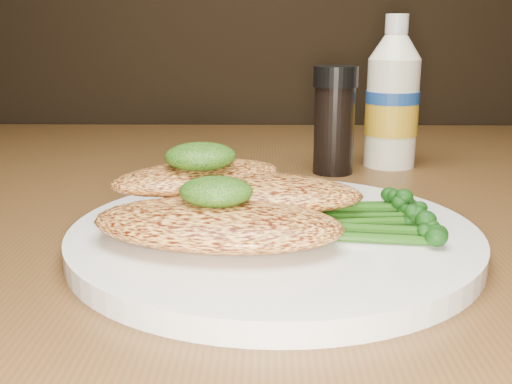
{
  "coord_description": "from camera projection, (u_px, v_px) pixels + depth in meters",
  "views": [
    {
      "loc": [
        -0.12,
        0.47,
        0.9
      ],
      "look_at": [
        -0.13,
        0.89,
        0.79
      ],
      "focal_mm": 41.76,
      "sensor_mm": 36.0,
      "label": 1
    }
  ],
  "objects": [
    {
      "name": "plate",
      "position": [
        274.0,
        236.0,
        0.43
      ],
      "size": [
        0.29,
        0.29,
        0.02
      ],
      "primitive_type": "cylinder",
      "color": "white",
      "rests_on": "dining_table"
    },
    {
      "name": "chicken_front",
      "position": [
        217.0,
        224.0,
        0.39
      ],
      "size": [
        0.18,
        0.11,
        0.03
      ],
      "primitive_type": "ellipsoid",
      "rotation": [
        0.0,
        0.0,
        -0.15
      ],
      "color": "#F7AC4E",
      "rests_on": "plate"
    },
    {
      "name": "chicken_mid",
      "position": [
        257.0,
        192.0,
        0.44
      ],
      "size": [
        0.17,
        0.1,
        0.02
      ],
      "primitive_type": "ellipsoid",
      "rotation": [
        0.0,
        0.0,
        -0.17
      ],
      "color": "#F7AC4E",
      "rests_on": "plate"
    },
    {
      "name": "chicken_back",
      "position": [
        198.0,
        177.0,
        0.45
      ],
      "size": [
        0.15,
        0.13,
        0.02
      ],
      "primitive_type": "ellipsoid",
      "rotation": [
        0.0,
        0.0,
        0.51
      ],
      "color": "#F7AC4E",
      "rests_on": "plate"
    },
    {
      "name": "pesto_front",
      "position": [
        216.0,
        191.0,
        0.39
      ],
      "size": [
        0.06,
        0.06,
        0.02
      ],
      "primitive_type": "ellipsoid",
      "rotation": [
        0.0,
        0.0,
        -0.26
      ],
      "color": "black",
      "rests_on": "chicken_front"
    },
    {
      "name": "pesto_back",
      "position": [
        200.0,
        156.0,
        0.44
      ],
      "size": [
        0.06,
        0.06,
        0.02
      ],
      "primitive_type": "ellipsoid",
      "rotation": [
        0.0,
        0.0,
        0.21
      ],
      "color": "black",
      "rests_on": "chicken_back"
    },
    {
      "name": "broccolini_bundle",
      "position": [
        343.0,
        211.0,
        0.43
      ],
      "size": [
        0.14,
        0.11,
        0.02
      ],
      "primitive_type": null,
      "rotation": [
        0.0,
        0.0,
        0.05
      ],
      "color": "#205011",
      "rests_on": "plate"
    },
    {
      "name": "mayo_bottle",
      "position": [
        393.0,
        92.0,
        0.66
      ],
      "size": [
        0.06,
        0.06,
        0.17
      ],
      "primitive_type": null,
      "rotation": [
        0.0,
        0.0,
        0.04
      ],
      "color": "white",
      "rests_on": "dining_table"
    },
    {
      "name": "pepper_grinder",
      "position": [
        334.0,
        121.0,
        0.64
      ],
      "size": [
        0.05,
        0.05,
        0.11
      ],
      "primitive_type": null,
      "rotation": [
        0.0,
        0.0,
        0.05
      ],
      "color": "black",
      "rests_on": "dining_table"
    }
  ]
}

